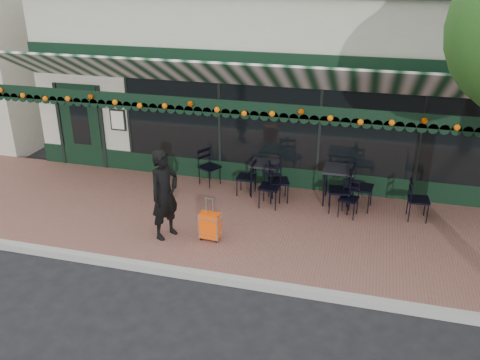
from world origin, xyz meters
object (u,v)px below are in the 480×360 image
(suitcase, at_px, (210,226))
(cafe_table_b, at_px, (264,166))
(chair_a_right, at_px, (362,188))
(chair_a_extra, at_px, (419,200))
(cafe_table_a, at_px, (339,172))
(chair_a_left, at_px, (339,191))
(chair_solo, at_px, (210,167))
(chair_b_front, at_px, (270,187))
(chair_b_right, at_px, (279,182))
(chair_b_left, at_px, (246,177))
(woman, at_px, (165,195))
(chair_a_front, at_px, (349,199))

(suitcase, height_order, cafe_table_b, suitcase)
(chair_a_right, relative_size, chair_a_extra, 1.12)
(cafe_table_a, distance_m, chair_a_left, 0.49)
(chair_solo, bearing_deg, chair_a_extra, -69.08)
(cafe_table_a, height_order, chair_b_front, chair_b_front)
(chair_b_right, bearing_deg, chair_a_left, -115.23)
(chair_b_left, distance_m, chair_b_front, 0.82)
(woman, height_order, cafe_table_b, woman)
(chair_b_right, distance_m, chair_b_front, 0.36)
(cafe_table_b, relative_size, chair_b_right, 0.83)
(chair_a_right, bearing_deg, chair_b_front, 108.49)
(cafe_table_a, relative_size, chair_a_left, 0.89)
(chair_a_right, xyz_separation_m, chair_b_front, (-1.97, -0.41, -0.04))
(woman, xyz_separation_m, cafe_table_b, (1.43, 2.48, -0.21))
(cafe_table_a, relative_size, chair_a_right, 0.85)
(chair_a_left, relative_size, chair_solo, 1.08)
(cafe_table_b, bearing_deg, chair_b_front, -66.78)
(chair_a_front, xyz_separation_m, chair_b_left, (-2.39, 0.51, 0.03))
(chair_b_right, bearing_deg, chair_a_front, -121.47)
(woman, bearing_deg, cafe_table_b, -5.30)
(woman, bearing_deg, chair_a_front, -37.51)
(chair_a_extra, bearing_deg, cafe_table_a, 73.87)
(cafe_table_a, bearing_deg, chair_b_front, -158.29)
(chair_a_right, height_order, chair_b_right, chair_a_right)
(chair_a_front, bearing_deg, chair_a_right, 72.06)
(cafe_table_a, xyz_separation_m, chair_a_front, (0.28, -0.61, -0.36))
(chair_b_left, bearing_deg, cafe_table_a, 93.48)
(chair_b_right, relative_size, chair_solo, 1.05)
(chair_a_front, bearing_deg, cafe_table_a, 124.77)
(suitcase, distance_m, chair_a_extra, 4.44)
(chair_a_front, distance_m, chair_a_extra, 1.45)
(chair_b_right, xyz_separation_m, chair_solo, (-1.80, 0.46, -0.02))
(woman, height_order, chair_a_front, woman)
(chair_a_front, xyz_separation_m, chair_b_front, (-1.73, 0.03, 0.06))
(chair_a_right, xyz_separation_m, chair_a_extra, (1.19, -0.21, -0.05))
(chair_a_right, bearing_deg, chair_a_extra, -93.25)
(chair_b_right, bearing_deg, chair_b_front, 140.37)
(chair_b_front, bearing_deg, cafe_table_b, 116.86)
(cafe_table_a, relative_size, chair_b_front, 0.92)
(cafe_table_a, height_order, chair_b_right, chair_b_right)
(chair_a_left, height_order, chair_b_left, chair_a_left)
(woman, distance_m, suitcase, 1.07)
(chair_a_left, height_order, chair_b_front, chair_a_left)
(chair_a_right, bearing_deg, chair_b_right, 98.94)
(chair_a_extra, distance_m, chair_b_right, 3.03)
(woman, relative_size, cafe_table_a, 2.15)
(woman, relative_size, suitcase, 2.03)
(chair_a_left, bearing_deg, cafe_table_b, -110.57)
(woman, relative_size, chair_a_front, 2.29)
(chair_a_front, distance_m, chair_b_left, 2.45)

